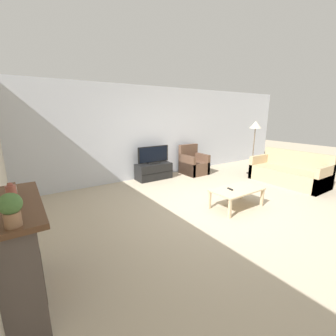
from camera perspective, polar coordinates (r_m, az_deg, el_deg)
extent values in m
plane|color=tan|center=(4.89, 12.40, -9.86)|extent=(24.00, 24.00, 0.00)
cube|color=silver|center=(6.82, -5.03, 8.84)|extent=(12.00, 0.06, 2.70)
cube|color=#564C47|center=(2.86, -33.35, -18.14)|extent=(0.32, 1.21, 1.05)
cube|color=black|center=(2.93, -29.65, -19.83)|extent=(0.01, 0.66, 0.58)
cube|color=orange|center=(3.01, -29.22, -22.38)|extent=(0.01, 0.46, 0.12)
cube|color=brown|center=(2.64, -34.28, -7.67)|extent=(0.44, 1.33, 0.05)
cylinder|color=beige|center=(2.22, -34.83, -8.37)|extent=(0.08, 0.08, 0.17)
sphere|color=beige|center=(2.19, -35.16, -6.12)|extent=(0.05, 0.05, 0.05)
cylinder|color=#994C3D|center=(2.50, -34.87, -5.82)|extent=(0.08, 0.08, 0.19)
sphere|color=#994C3D|center=(2.48, -35.20, -3.55)|extent=(0.05, 0.05, 0.05)
cube|color=brown|center=(2.73, -34.80, -4.82)|extent=(0.07, 0.11, 0.15)
cylinder|color=white|center=(2.73, -34.04, -4.49)|extent=(0.00, 0.08, 0.08)
cylinder|color=#936B4C|center=(2.08, -34.73, -10.64)|extent=(0.12, 0.12, 0.12)
sphere|color=#477038|center=(2.04, -35.20, -7.43)|extent=(0.16, 0.16, 0.16)
cube|color=black|center=(6.74, -3.66, -0.82)|extent=(1.06, 0.48, 0.47)
cube|color=black|center=(6.54, -2.58, -1.27)|extent=(1.04, 0.01, 0.01)
cube|color=black|center=(6.68, -3.70, 1.31)|extent=(0.35, 0.18, 0.04)
cube|color=black|center=(6.63, -3.73, 3.51)|extent=(1.01, 0.03, 0.48)
cube|color=black|center=(6.61, -3.66, 3.49)|extent=(0.93, 0.01, 0.43)
cube|color=brown|center=(7.35, 6.61, 0.06)|extent=(0.70, 0.76, 0.40)
cube|color=brown|center=(7.48, 5.16, 3.99)|extent=(0.70, 0.14, 0.53)
cube|color=brown|center=(7.13, 4.80, 0.67)|extent=(0.10, 0.76, 0.64)
cube|color=brown|center=(7.51, 8.37, 1.25)|extent=(0.10, 0.76, 0.64)
cube|color=#CCB289|center=(4.89, 17.09, -5.27)|extent=(1.09, 0.62, 0.03)
cube|color=#CCB289|center=(4.43, 15.44, -9.96)|extent=(0.05, 0.05, 0.37)
cube|color=#CCB289|center=(5.20, 22.79, -6.98)|extent=(0.05, 0.05, 0.37)
cube|color=#CCB289|center=(4.77, 10.51, -7.96)|extent=(0.05, 0.05, 0.37)
cube|color=#CCB289|center=(5.48, 18.11, -5.49)|extent=(0.05, 0.05, 0.37)
cube|color=black|center=(4.80, 15.52, -5.17)|extent=(0.07, 0.15, 0.02)
cube|color=tan|center=(7.13, 28.13, -1.86)|extent=(0.93, 1.91, 0.42)
cube|color=tan|center=(7.37, 29.93, 1.96)|extent=(0.16, 1.91, 0.47)
cube|color=tan|center=(6.75, 34.93, -2.41)|extent=(0.93, 0.11, 0.68)
cube|color=tan|center=(7.54, 22.27, 0.55)|extent=(0.93, 0.11, 0.68)
cylinder|color=black|center=(7.87, 20.38, -1.24)|extent=(0.30, 0.30, 0.01)
cylinder|color=brown|center=(7.73, 20.83, 4.03)|extent=(0.03, 0.03, 1.46)
cone|color=beige|center=(7.64, 21.37, 10.23)|extent=(0.36, 0.36, 0.22)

